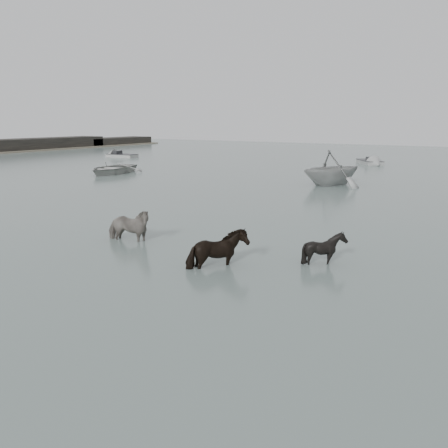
{
  "coord_description": "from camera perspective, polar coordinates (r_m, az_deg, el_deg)",
  "views": [
    {
      "loc": [
        7.93,
        -11.63,
        4.26
      ],
      "look_at": [
        0.69,
        0.0,
        1.0
      ],
      "focal_mm": 35.0,
      "sensor_mm": 36.0,
      "label": 1
    }
  ],
  "objects": [
    {
      "name": "ground",
      "position": [
        14.7,
        -2.3,
        -3.46
      ],
      "size": [
        140.0,
        140.0,
        0.0
      ],
      "primitive_type": "plane",
      "color": "slate",
      "rests_on": "ground"
    },
    {
      "name": "pony_pinto",
      "position": [
        15.97,
        -12.43,
        0.46
      ],
      "size": [
        1.99,
        1.28,
        1.55
      ],
      "primitive_type": "imported",
      "rotation": [
        0.0,
        0.0,
        1.83
      ],
      "color": "black",
      "rests_on": "ground"
    },
    {
      "name": "pony_dark",
      "position": [
        12.79,
        -0.78,
        -2.44
      ],
      "size": [
        1.55,
        1.73,
        1.54
      ],
      "primitive_type": "imported",
      "rotation": [
        0.0,
        0.0,
        1.4
      ],
      "color": "black",
      "rests_on": "ground"
    },
    {
      "name": "pony_black",
      "position": [
        13.52,
        13.02,
        -2.63
      ],
      "size": [
        1.19,
        1.07,
        1.22
      ],
      "primitive_type": "imported",
      "rotation": [
        0.0,
        0.0,
        1.48
      ],
      "color": "black",
      "rests_on": "ground"
    },
    {
      "name": "rowboat_lead",
      "position": [
        37.24,
        -14.4,
        7.21
      ],
      "size": [
        4.38,
        5.57,
        1.05
      ],
      "primitive_type": "imported",
      "rotation": [
        0.0,
        0.0,
        0.16
      ],
      "color": "#AEAFAA",
      "rests_on": "ground"
    },
    {
      "name": "rowboat_trail",
      "position": [
        30.41,
        13.96,
        7.29
      ],
      "size": [
        5.84,
        6.08,
        2.47
      ],
      "primitive_type": "imported",
      "rotation": [
        0.0,
        0.0,
        2.63
      ],
      "color": "#A4A6A4",
      "rests_on": "ground"
    },
    {
      "name": "skiff_outer",
      "position": [
        53.71,
        -13.19,
        8.89
      ],
      "size": [
        5.15,
        2.11,
        0.75
      ],
      "primitive_type": null,
      "rotation": [
        0.0,
        0.0,
        3.24
      ],
      "color": "#A6A6A2",
      "rests_on": "ground"
    },
    {
      "name": "skiff_mid",
      "position": [
        46.56,
        18.5,
        7.92
      ],
      "size": [
        4.08,
        5.04,
        0.75
      ],
      "primitive_type": null,
      "rotation": [
        0.0,
        0.0,
        -0.99
      ],
      "color": "gray",
      "rests_on": "ground"
    }
  ]
}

